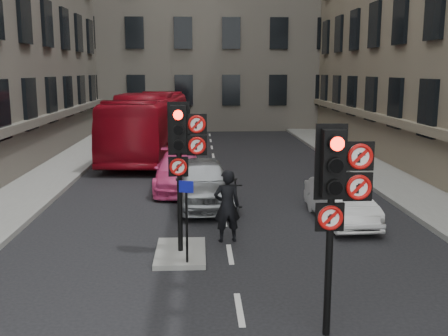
{
  "coord_description": "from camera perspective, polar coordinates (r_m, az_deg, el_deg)",
  "views": [
    {
      "loc": [
        -0.73,
        -7.13,
        4.41
      ],
      "look_at": [
        -0.26,
        2.56,
        2.6
      ],
      "focal_mm": 42.0,
      "sensor_mm": 36.0,
      "label": 1
    }
  ],
  "objects": [
    {
      "name": "car_white",
      "position": [
        15.82,
        12.58,
        -3.56
      ],
      "size": [
        1.46,
        3.79,
        1.23
      ],
      "primitive_type": "imported",
      "rotation": [
        0.0,
        0.0,
        0.04
      ],
      "color": "silver",
      "rests_on": "ground"
    },
    {
      "name": "signal_near",
      "position": [
        8.61,
        12.22,
        -1.93
      ],
      "size": [
        0.91,
        0.4,
        3.58
      ],
      "color": "black",
      "rests_on": "ground"
    },
    {
      "name": "car_pink",
      "position": [
        19.73,
        -4.88,
        -0.42
      ],
      "size": [
        1.93,
        4.57,
        1.32
      ],
      "primitive_type": "imported",
      "rotation": [
        0.0,
        0.0,
        0.02
      ],
      "color": "#E9448B",
      "rests_on": "ground"
    },
    {
      "name": "car_silver",
      "position": [
        17.33,
        -2.3,
        -1.52
      ],
      "size": [
        2.23,
        4.72,
        1.56
      ],
      "primitive_type": "imported",
      "rotation": [
        0.0,
        0.0,
        0.09
      ],
      "color": "#94979B",
      "rests_on": "ground"
    },
    {
      "name": "info_sign",
      "position": [
        11.72,
        -4.1,
        -4.6
      ],
      "size": [
        0.32,
        0.13,
        1.9
      ],
      "rotation": [
        0.0,
        0.0,
        -0.26
      ],
      "color": "black",
      "rests_on": "centre_island"
    },
    {
      "name": "building_far",
      "position": [
        45.48,
        -1.89,
        17.64
      ],
      "size": [
        30.0,
        14.0,
        20.0
      ],
      "primitive_type": "cube",
      "color": "#666156",
      "rests_on": "ground"
    },
    {
      "name": "signal_far",
      "position": [
        12.25,
        -4.53,
        2.53
      ],
      "size": [
        0.91,
        0.4,
        3.58
      ],
      "color": "black",
      "rests_on": "centre_island"
    },
    {
      "name": "motorcycle",
      "position": [
        16.26,
        1.16,
        -3.19
      ],
      "size": [
        0.75,
        1.85,
        1.08
      ],
      "primitive_type": "imported",
      "rotation": [
        0.0,
        0.0,
        -0.13
      ],
      "color": "black",
      "rests_on": "ground"
    },
    {
      "name": "pavement_right",
      "position": [
        21.15,
        19.35,
        -1.84
      ],
      "size": [
        3.0,
        50.0,
        0.16
      ],
      "primitive_type": "cube",
      "color": "gray",
      "rests_on": "ground"
    },
    {
      "name": "pavement_left",
      "position": [
        20.65,
        -20.95,
        -2.23
      ],
      "size": [
        3.0,
        50.0,
        0.16
      ],
      "primitive_type": "cube",
      "color": "gray",
      "rests_on": "ground"
    },
    {
      "name": "bus_red",
      "position": [
        27.49,
        -8.17,
        4.68
      ],
      "size": [
        3.65,
        11.9,
        3.27
      ],
      "primitive_type": "imported",
      "rotation": [
        0.0,
        0.0,
        -0.08
      ],
      "color": "maroon",
      "rests_on": "ground"
    },
    {
      "name": "motorcyclist",
      "position": [
        13.59,
        0.32,
        -4.15
      ],
      "size": [
        0.76,
        0.57,
        1.91
      ],
      "primitive_type": "imported",
      "rotation": [
        0.0,
        0.0,
        3.32
      ],
      "color": "black",
      "rests_on": "ground"
    },
    {
      "name": "centre_island",
      "position": [
        12.89,
        -4.74,
        -9.18
      ],
      "size": [
        1.2,
        2.0,
        0.12
      ],
      "primitive_type": "cube",
      "color": "gray",
      "rests_on": "ground"
    }
  ]
}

